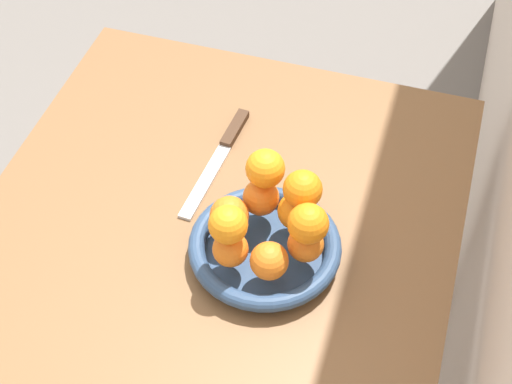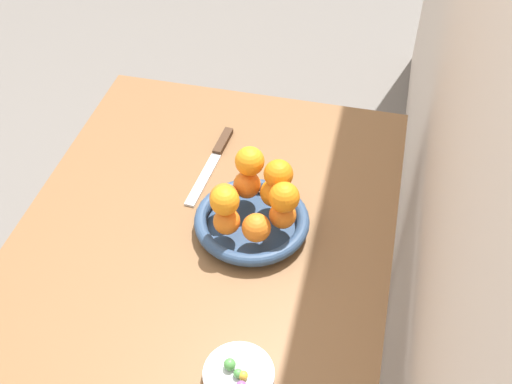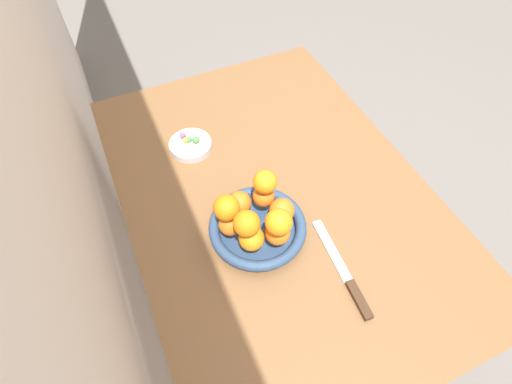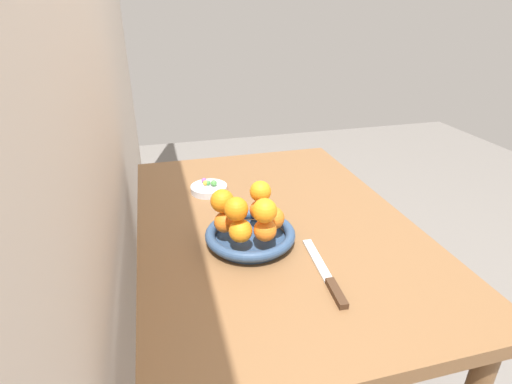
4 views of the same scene
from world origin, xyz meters
name	(u,v)px [view 3 (image 3 of 4)]	position (x,y,z in m)	size (l,w,h in m)	color
ground_plane	(268,300)	(0.00, 0.00, 0.00)	(6.00, 6.00, 0.00)	slate
dining_table	(274,211)	(0.00, 0.00, 0.65)	(1.10, 0.76, 0.74)	brown
fruit_bowl	(258,228)	(-0.09, 0.09, 0.76)	(0.23, 0.23, 0.04)	navy
candy_dish	(191,145)	(0.24, 0.15, 0.75)	(0.12, 0.12, 0.02)	silver
orange_0	(251,238)	(-0.14, 0.13, 0.81)	(0.06, 0.06, 0.06)	orange
orange_1	(278,233)	(-0.15, 0.07, 0.81)	(0.06, 0.06, 0.06)	orange
orange_2	(282,211)	(-0.10, 0.04, 0.81)	(0.06, 0.06, 0.06)	orange
orange_3	(264,196)	(-0.04, 0.06, 0.81)	(0.05, 0.05, 0.05)	orange
orange_4	(240,203)	(-0.04, 0.12, 0.81)	(0.06, 0.06, 0.06)	orange
orange_5	(230,224)	(-0.08, 0.16, 0.81)	(0.05, 0.05, 0.05)	orange
orange_6	(247,223)	(-0.13, 0.14, 0.87)	(0.06, 0.06, 0.06)	orange
orange_7	(265,182)	(-0.05, 0.05, 0.86)	(0.06, 0.06, 0.06)	orange
orange_8	(227,208)	(-0.08, 0.16, 0.86)	(0.06, 0.06, 0.06)	orange
orange_9	(279,222)	(-0.16, 0.07, 0.87)	(0.06, 0.06, 0.06)	orange
candy_ball_0	(196,140)	(0.23, 0.13, 0.77)	(0.02, 0.02, 0.02)	#4C9947
candy_ball_1	(183,135)	(0.27, 0.16, 0.77)	(0.02, 0.02, 0.02)	#8C4C99
candy_ball_2	(189,139)	(0.24, 0.15, 0.77)	(0.02, 0.02, 0.02)	#4C9947
candy_ball_3	(185,140)	(0.25, 0.16, 0.77)	(0.02, 0.02, 0.02)	gold
knife	(346,275)	(-0.28, -0.04, 0.75)	(0.26, 0.04, 0.01)	#3F2819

